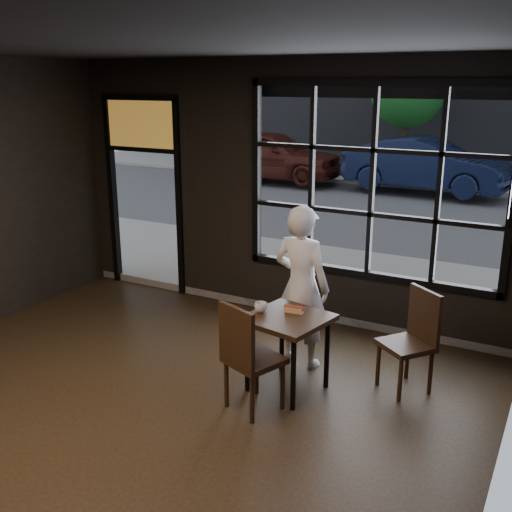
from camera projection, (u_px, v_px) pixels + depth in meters
The scene contains 15 objects.
floor at pixel (86, 450), 4.94m from camera, with size 6.00×7.00×0.02m, color black.
ceiling at pixel (47, 36), 4.03m from camera, with size 6.00×7.00×0.02m, color black.
wall_right at pixel (492, 346), 3.10m from camera, with size 0.04×7.00×3.20m, color black.
window_frame at pixel (372, 183), 6.82m from camera, with size 3.06×0.12×2.28m, color black.
stained_transom at pixel (141, 124), 8.18m from camera, with size 1.20×0.06×0.70m, color orange.
street_asphalt at pixel (496, 153), 25.14m from camera, with size 60.00×41.00×0.04m, color #545456.
cafe_table at pixel (287, 353), 5.79m from camera, with size 0.71×0.71×0.77m, color black.
chair_near at pixel (254, 356), 5.41m from camera, with size 0.45×0.45×1.05m, color black.
chair_window at pixel (406, 342), 5.75m from camera, with size 0.44×0.44×1.01m, color black.
man at pixel (301, 286), 6.21m from camera, with size 0.63×0.41×1.73m, color silver.
hotdog at pixel (294, 310), 5.77m from camera, with size 0.20×0.08×0.06m, color tan, non-canonical shape.
cup at pixel (261, 307), 5.78m from camera, with size 0.12×0.12×0.10m, color silver.
navy_car at pixel (426, 165), 15.62m from camera, with size 1.47×4.22×1.39m, color black.
maroon_car at pixel (269, 155), 17.55m from camera, with size 1.71×4.26×1.45m, color #471912.
tree_left at pixel (408, 91), 17.67m from camera, with size 2.17×2.17×3.71m.
Camera 1 is at (3.29, -3.08, 2.92)m, focal length 42.00 mm.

